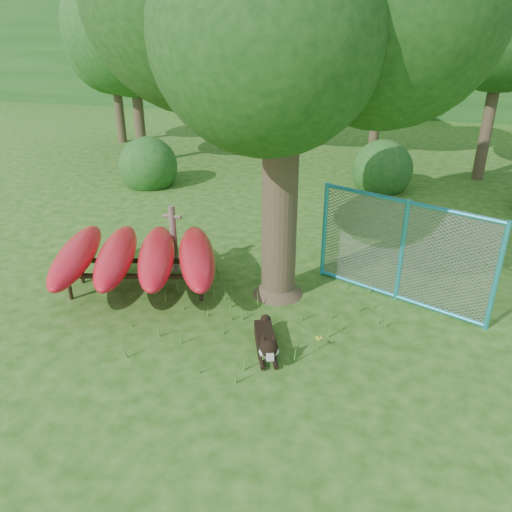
# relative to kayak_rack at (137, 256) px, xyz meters

# --- Properties ---
(ground) EXTENTS (80.00, 80.00, 0.00)m
(ground) POSITION_rel_kayak_rack_xyz_m (2.06, -1.17, -0.73)
(ground) COLOR #1F4C0F
(ground) RESTS_ON ground
(wooden_post) EXTENTS (0.38, 0.14, 1.40)m
(wooden_post) POSITION_rel_kayak_rack_xyz_m (0.30, 0.97, 0.01)
(wooden_post) COLOR brown
(wooden_post) RESTS_ON ground
(kayak_rack) EXTENTS (3.75, 3.35, 0.96)m
(kayak_rack) POSITION_rel_kayak_rack_xyz_m (0.00, 0.00, 0.00)
(kayak_rack) COLOR black
(kayak_rack) RESTS_ON ground
(husky_dog) EXTENTS (0.60, 1.15, 0.53)m
(husky_dog) POSITION_rel_kayak_rack_xyz_m (2.78, -1.26, -0.55)
(husky_dog) COLOR black
(husky_dog) RESTS_ON ground
(fence_section) EXTENTS (3.02, 1.37, 3.17)m
(fence_section) POSITION_rel_kayak_rack_xyz_m (4.66, 0.99, 0.22)
(fence_section) COLOR #29A5C2
(fence_section) RESTS_ON ground
(wildflower_clump) EXTENTS (0.10, 0.11, 0.23)m
(wildflower_clump) POSITION_rel_kayak_rack_xyz_m (3.52, -0.96, -0.55)
(wildflower_clump) COLOR #46812A
(wildflower_clump) RESTS_ON ground
(bg_tree_a) EXTENTS (4.40, 4.40, 6.70)m
(bg_tree_a) POSITION_rel_kayak_rack_xyz_m (-4.44, 8.83, 3.75)
(bg_tree_a) COLOR #3D3121
(bg_tree_a) RESTS_ON ground
(bg_tree_c) EXTENTS (4.00, 4.00, 6.12)m
(bg_tree_c) POSITION_rel_kayak_rack_xyz_m (3.56, 11.83, 3.37)
(bg_tree_c) COLOR #3D3121
(bg_tree_c) RESTS_ON ground
(bg_tree_d) EXTENTS (4.80, 4.80, 7.50)m
(bg_tree_d) POSITION_rel_kayak_rack_xyz_m (7.06, 9.83, 4.35)
(bg_tree_d) COLOR #3D3121
(bg_tree_d) RESTS_ON ground
(bg_tree_f) EXTENTS (3.60, 3.60, 5.55)m
(bg_tree_f) POSITION_rel_kayak_rack_xyz_m (-6.94, 11.83, 3.00)
(bg_tree_f) COLOR #3D3121
(bg_tree_f) RESTS_ON ground
(shrub_left) EXTENTS (1.80, 1.80, 1.80)m
(shrub_left) POSITION_rel_kayak_rack_xyz_m (-2.94, 6.33, -0.73)
(shrub_left) COLOR #1A4E19
(shrub_left) RESTS_ON ground
(shrub_mid) EXTENTS (1.80, 1.80, 1.80)m
(shrub_mid) POSITION_rel_kayak_rack_xyz_m (4.06, 7.83, -0.73)
(shrub_mid) COLOR #1A4E19
(shrub_mid) RESTS_ON ground
(wooded_hillside) EXTENTS (80.00, 12.00, 6.00)m
(wooded_hillside) POSITION_rel_kayak_rack_xyz_m (2.06, 26.83, 2.27)
(wooded_hillside) COLOR #1A4E19
(wooded_hillside) RESTS_ON ground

